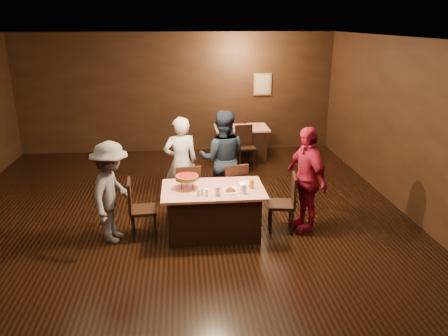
{
  "coord_description": "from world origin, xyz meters",
  "views": [
    {
      "loc": [
        0.11,
        -6.18,
        3.27
      ],
      "look_at": [
        0.76,
        0.46,
        1.0
      ],
      "focal_mm": 35.0,
      "sensor_mm": 36.0,
      "label": 1
    }
  ],
  "objects_px": {
    "chair_far_left": "(187,189)",
    "diner_white_jacket": "(181,163)",
    "main_table": "(213,211)",
    "chair_back_far": "(238,133)",
    "glass_front_right": "(244,189)",
    "chair_end_right": "(281,203)",
    "pizza_stand": "(187,177)",
    "chair_back_near": "(245,147)",
    "glass_front_left": "(218,191)",
    "glass_amber": "(252,184)",
    "chair_end_left": "(143,209)",
    "diner_red_shirt": "(306,179)",
    "plate_empty": "(246,183)",
    "back_table": "(241,142)",
    "diner_navy_hoodie": "(223,159)",
    "chair_far_right": "(233,188)",
    "diner_grey_knit": "(112,192)"
  },
  "relations": [
    {
      "from": "diner_white_jacket",
      "to": "glass_front_left",
      "type": "height_order",
      "value": "diner_white_jacket"
    },
    {
      "from": "chair_far_left",
      "to": "back_table",
      "type": "bearing_deg",
      "value": -123.19
    },
    {
      "from": "back_table",
      "to": "diner_navy_hoodie",
      "type": "height_order",
      "value": "diner_navy_hoodie"
    },
    {
      "from": "diner_navy_hoodie",
      "to": "glass_front_left",
      "type": "bearing_deg",
      "value": 89.95
    },
    {
      "from": "diner_white_jacket",
      "to": "glass_front_right",
      "type": "distance_m",
      "value": 1.66
    },
    {
      "from": "chair_end_right",
      "to": "glass_front_left",
      "type": "height_order",
      "value": "chair_end_right"
    },
    {
      "from": "glass_front_right",
      "to": "diner_grey_knit",
      "type": "bearing_deg",
      "value": 174.87
    },
    {
      "from": "chair_end_left",
      "to": "chair_back_near",
      "type": "distance_m",
      "value": 3.93
    },
    {
      "from": "diner_grey_knit",
      "to": "glass_amber",
      "type": "distance_m",
      "value": 2.15
    },
    {
      "from": "chair_back_near",
      "to": "chair_far_right",
      "type": "bearing_deg",
      "value": -109.33
    },
    {
      "from": "chair_end_left",
      "to": "glass_front_left",
      "type": "distance_m",
      "value": 1.24
    },
    {
      "from": "back_table",
      "to": "chair_back_far",
      "type": "relative_size",
      "value": 1.37
    },
    {
      "from": "chair_end_left",
      "to": "glass_front_left",
      "type": "height_order",
      "value": "chair_end_left"
    },
    {
      "from": "chair_end_left",
      "to": "chair_back_far",
      "type": "relative_size",
      "value": 1.0
    },
    {
      "from": "chair_far_left",
      "to": "chair_back_near",
      "type": "bearing_deg",
      "value": -128.58
    },
    {
      "from": "chair_end_right",
      "to": "pizza_stand",
      "type": "xyz_separation_m",
      "value": [
        -1.5,
        0.05,
        0.48
      ]
    },
    {
      "from": "chair_end_left",
      "to": "plate_empty",
      "type": "relative_size",
      "value": 3.8
    },
    {
      "from": "diner_grey_knit",
      "to": "diner_navy_hoodie",
      "type": "bearing_deg",
      "value": -43.74
    },
    {
      "from": "main_table",
      "to": "diner_white_jacket",
      "type": "height_order",
      "value": "diner_white_jacket"
    },
    {
      "from": "diner_navy_hoodie",
      "to": "diner_red_shirt",
      "type": "distance_m",
      "value": 1.65
    },
    {
      "from": "chair_back_far",
      "to": "glass_front_right",
      "type": "relative_size",
      "value": 6.79
    },
    {
      "from": "diner_red_shirt",
      "to": "glass_front_right",
      "type": "bearing_deg",
      "value": -91.77
    },
    {
      "from": "chair_far_left",
      "to": "chair_end_left",
      "type": "relative_size",
      "value": 1.0
    },
    {
      "from": "pizza_stand",
      "to": "diner_grey_knit",
      "type": "bearing_deg",
      "value": -174.0
    },
    {
      "from": "chair_back_near",
      "to": "diner_white_jacket",
      "type": "xyz_separation_m",
      "value": [
        -1.49,
        -2.2,
        0.37
      ]
    },
    {
      "from": "chair_back_near",
      "to": "pizza_stand",
      "type": "distance_m",
      "value": 3.6
    },
    {
      "from": "chair_far_right",
      "to": "diner_navy_hoodie",
      "type": "height_order",
      "value": "diner_navy_hoodie"
    },
    {
      "from": "chair_far_left",
      "to": "diner_white_jacket",
      "type": "relative_size",
      "value": 0.56
    },
    {
      "from": "glass_amber",
      "to": "chair_far_right",
      "type": "bearing_deg",
      "value": 104.04
    },
    {
      "from": "chair_back_far",
      "to": "diner_red_shirt",
      "type": "relative_size",
      "value": 0.55
    },
    {
      "from": "diner_white_jacket",
      "to": "chair_end_left",
      "type": "bearing_deg",
      "value": 51.29
    },
    {
      "from": "chair_far_right",
      "to": "pizza_stand",
      "type": "xyz_separation_m",
      "value": [
        -0.8,
        -0.7,
        0.48
      ]
    },
    {
      "from": "glass_front_left",
      "to": "chair_end_left",
      "type": "bearing_deg",
      "value": 165.38
    },
    {
      "from": "pizza_stand",
      "to": "chair_far_right",
      "type": "bearing_deg",
      "value": 41.19
    },
    {
      "from": "chair_back_near",
      "to": "plate_empty",
      "type": "relative_size",
      "value": 3.8
    },
    {
      "from": "diner_white_jacket",
      "to": "diner_navy_hoodie",
      "type": "distance_m",
      "value": 0.76
    },
    {
      "from": "glass_front_right",
      "to": "glass_amber",
      "type": "xyz_separation_m",
      "value": [
        0.15,
        0.2,
        0.0
      ]
    },
    {
      "from": "main_table",
      "to": "diner_grey_knit",
      "type": "bearing_deg",
      "value": -177.38
    },
    {
      "from": "chair_end_right",
      "to": "glass_amber",
      "type": "xyz_separation_m",
      "value": [
        -0.5,
        -0.05,
        0.37
      ]
    },
    {
      "from": "back_table",
      "to": "plate_empty",
      "type": "bearing_deg",
      "value": -96.63
    },
    {
      "from": "chair_end_right",
      "to": "back_table",
      "type": "bearing_deg",
      "value": -170.56
    },
    {
      "from": "back_table",
      "to": "diner_red_shirt",
      "type": "bearing_deg",
      "value": -82.86
    },
    {
      "from": "chair_end_left",
      "to": "glass_front_left",
      "type": "xyz_separation_m",
      "value": [
        1.15,
        -0.3,
        0.37
      ]
    },
    {
      "from": "main_table",
      "to": "diner_white_jacket",
      "type": "xyz_separation_m",
      "value": [
        -0.49,
        1.12,
        0.46
      ]
    },
    {
      "from": "glass_front_left",
      "to": "glass_amber",
      "type": "xyz_separation_m",
      "value": [
        0.55,
        0.25,
        0.0
      ]
    },
    {
      "from": "chair_back_far",
      "to": "plate_empty",
      "type": "bearing_deg",
      "value": 91.2
    },
    {
      "from": "glass_front_left",
      "to": "glass_front_right",
      "type": "relative_size",
      "value": 1.0
    },
    {
      "from": "main_table",
      "to": "chair_far_left",
      "type": "bearing_deg",
      "value": 118.07
    },
    {
      "from": "chair_far_left",
      "to": "diner_white_jacket",
      "type": "xyz_separation_m",
      "value": [
        -0.09,
        0.37,
        0.37
      ]
    },
    {
      "from": "chair_end_right",
      "to": "main_table",
      "type": "bearing_deg",
      "value": -81.98
    }
  ]
}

